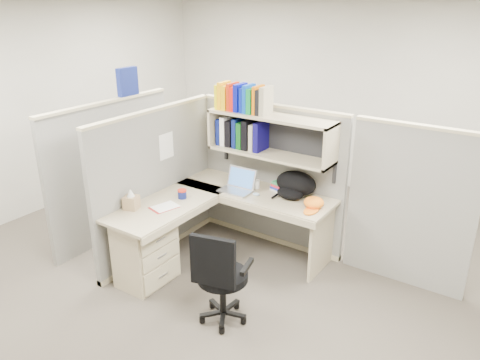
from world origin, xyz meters
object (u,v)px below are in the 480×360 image
Objects in this scene: backpack at (293,185)px; task_chair at (221,291)px; snack_canister at (182,194)px; desk at (175,236)px; laptop at (236,181)px.

task_chair is at bearing -71.78° from backpack.
backpack is 1.44m from task_chair.
backpack is at bearing 36.15° from snack_canister.
backpack is 0.48× the size of task_chair.
desk is 1.33m from backpack.
backpack is 1.17m from snack_canister.
laptop is 0.59m from snack_canister.
backpack is 4.65× the size of snack_canister.
task_chair is (0.84, -0.37, -0.11)m from desk.
backpack reaches higher than task_chair.
task_chair is (0.03, -1.33, -0.53)m from backpack.
snack_canister is 1.25m from task_chair.
desk is 1.87× the size of task_chair.
snack_canister is at bearing 114.29° from desk.
desk is at bearing -113.34° from backpack.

